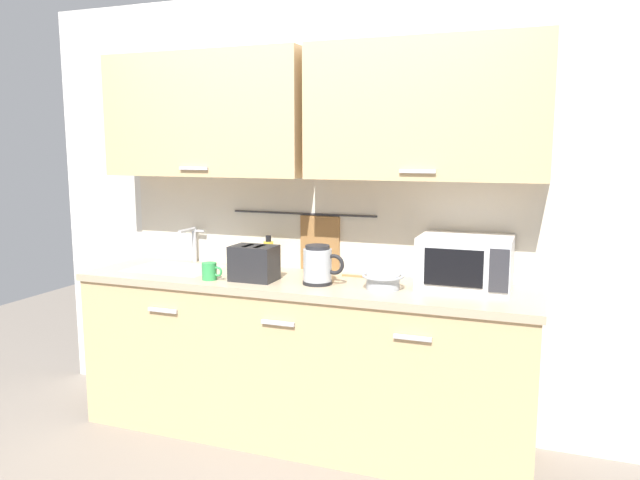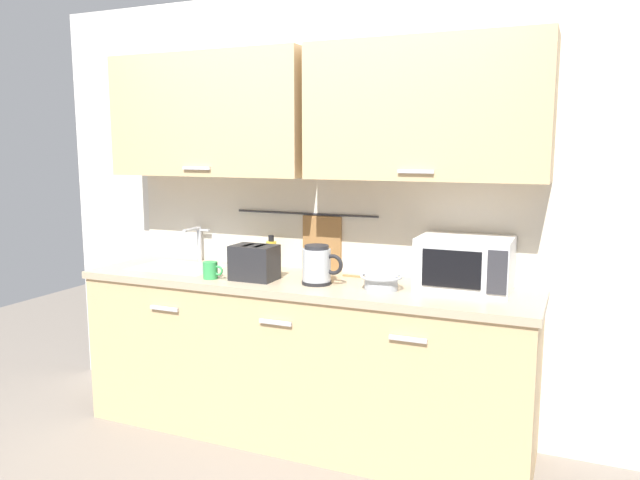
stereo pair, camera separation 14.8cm
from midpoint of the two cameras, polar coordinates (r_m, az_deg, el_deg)
The scene contains 12 objects.
ground at distance 3.40m, azimuth -2.63°, elevation -19.71°, with size 8.00×8.00×0.00m, color slate.
counter_unit at distance 3.47m, azimuth -0.64°, elevation -10.86°, with size 2.53×0.64×0.90m.
back_wall_assembly at distance 3.48m, azimuth 1.05°, elevation 7.11°, with size 3.70×0.41×2.50m.
sink_faucet at distance 3.91m, azimuth -10.33°, elevation 0.10°, with size 0.09×0.17×0.22m.
microwave at distance 3.18m, azimuth 14.71°, elevation -2.14°, with size 0.46×0.35×0.27m.
electric_kettle at distance 3.21m, azimuth 1.08°, elevation -2.38°, with size 0.23×0.16×0.21m.
dish_soap_bottle at distance 3.66m, azimuth -3.42°, elevation -1.25°, with size 0.06×0.06×0.20m.
mug_near_sink at distance 3.39m, azimuth -8.94°, elevation -2.81°, with size 0.12×0.08×0.09m.
mixing_bowl at distance 3.12m, azimuth 7.10°, elevation -3.85°, with size 0.21×0.21×0.08m.
toaster at distance 3.33m, azimuth -4.90°, elevation -2.10°, with size 0.26×0.17×0.19m.
mug_by_kettle at distance 3.51m, azimuth 0.74°, elevation -2.33°, with size 0.12×0.08×0.09m.
wooden_spoon at distance 3.38m, azimuth 6.17°, elevation -3.52°, with size 0.28×0.04×0.01m.
Camera 2 is at (1.38, -2.66, 1.61)m, focal length 34.23 mm.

